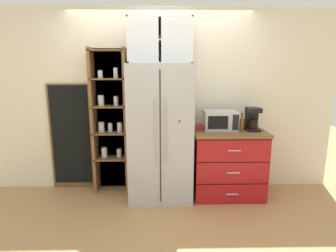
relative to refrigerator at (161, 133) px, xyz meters
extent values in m
plane|color=tan|center=(0.00, -0.03, -0.90)|extent=(10.67, 10.67, 0.00)
cube|color=silver|center=(0.00, 0.37, 0.38)|extent=(4.97, 0.10, 2.55)
cube|color=#B7BABF|center=(0.00, 0.00, 0.00)|extent=(0.83, 0.64, 1.79)
cube|color=black|center=(0.00, -0.33, 0.00)|extent=(0.01, 0.01, 1.65)
cylinder|color=#B7BABF|center=(-0.06, -0.34, 0.09)|extent=(0.02, 0.02, 0.81)
cylinder|color=#B7BABF|center=(0.06, -0.34, 0.09)|extent=(0.02, 0.02, 0.81)
cube|color=red|center=(0.23, -0.33, 0.22)|extent=(0.02, 0.01, 0.02)
cube|color=brown|center=(-0.70, 0.34, 0.11)|extent=(0.53, 0.04, 2.01)
cube|color=brown|center=(-0.93, 0.20, 0.11)|extent=(0.04, 0.25, 2.01)
cube|color=brown|center=(-0.47, 0.20, 0.11)|extent=(0.04, 0.25, 2.01)
cube|color=brown|center=(-0.70, 0.20, -0.41)|extent=(0.47, 0.25, 0.02)
cylinder|color=silver|center=(-0.80, 0.20, -0.34)|extent=(0.08, 0.08, 0.14)
cylinder|color=#2D2D2D|center=(-0.80, 0.20, -0.36)|extent=(0.07, 0.07, 0.09)
cylinder|color=#B2B2B7|center=(-0.80, 0.20, -0.26)|extent=(0.08, 0.08, 0.01)
cylinder|color=silver|center=(-0.59, 0.21, -0.35)|extent=(0.07, 0.07, 0.11)
cylinder|color=white|center=(-0.59, 0.21, -0.37)|extent=(0.06, 0.06, 0.08)
cylinder|color=#B2B2B7|center=(-0.59, 0.21, -0.29)|extent=(0.06, 0.06, 0.01)
cube|color=brown|center=(-0.70, 0.20, -0.04)|extent=(0.47, 0.25, 0.02)
cylinder|color=silver|center=(-0.83, 0.20, 0.03)|extent=(0.08, 0.08, 0.13)
cylinder|color=white|center=(-0.83, 0.20, 0.01)|extent=(0.07, 0.07, 0.09)
cylinder|color=#B2B2B7|center=(-0.83, 0.20, 0.10)|extent=(0.08, 0.08, 0.01)
cylinder|color=silver|center=(-0.70, 0.21, 0.02)|extent=(0.06, 0.06, 0.12)
cylinder|color=#B77A38|center=(-0.70, 0.21, 0.01)|extent=(0.05, 0.05, 0.08)
cylinder|color=#B2B2B7|center=(-0.70, 0.21, 0.09)|extent=(0.06, 0.06, 0.01)
cylinder|color=silver|center=(-0.57, 0.19, 0.03)|extent=(0.07, 0.07, 0.13)
cylinder|color=#E0C67F|center=(-0.57, 0.19, 0.01)|extent=(0.06, 0.06, 0.09)
cylinder|color=#B2B2B7|center=(-0.57, 0.19, 0.10)|extent=(0.07, 0.07, 0.01)
cube|color=brown|center=(-0.70, 0.20, 0.33)|extent=(0.47, 0.25, 0.02)
cylinder|color=silver|center=(-0.81, 0.18, 0.40)|extent=(0.08, 0.08, 0.13)
cylinder|color=brown|center=(-0.81, 0.18, 0.38)|extent=(0.07, 0.07, 0.09)
cylinder|color=#B2B2B7|center=(-0.81, 0.18, 0.48)|extent=(0.08, 0.08, 0.01)
cylinder|color=silver|center=(-0.61, 0.19, 0.40)|extent=(0.06, 0.06, 0.12)
cylinder|color=#CCB78C|center=(-0.61, 0.19, 0.38)|extent=(0.05, 0.05, 0.08)
cylinder|color=#B2B2B7|center=(-0.61, 0.19, 0.46)|extent=(0.06, 0.06, 0.01)
cube|color=brown|center=(-0.70, 0.20, 0.70)|extent=(0.47, 0.25, 0.02)
cylinder|color=silver|center=(-0.80, 0.18, 0.76)|extent=(0.07, 0.07, 0.09)
cylinder|color=beige|center=(-0.80, 0.18, 0.74)|extent=(0.06, 0.06, 0.06)
cylinder|color=#B2B2B7|center=(-0.80, 0.18, 0.81)|extent=(0.07, 0.07, 0.01)
cylinder|color=silver|center=(-0.60, 0.18, 0.77)|extent=(0.06, 0.06, 0.13)
cylinder|color=#382316|center=(-0.60, 0.18, 0.75)|extent=(0.05, 0.05, 0.09)
cylinder|color=#B2B2B7|center=(-0.60, 0.18, 0.84)|extent=(0.06, 0.06, 0.01)
cube|color=brown|center=(-0.70, 0.20, 1.07)|extent=(0.47, 0.25, 0.02)
cube|color=#A8161C|center=(0.92, 0.02, -0.46)|extent=(0.93, 0.61, 0.88)
cube|color=brown|center=(0.92, 0.02, 0.00)|extent=(0.96, 0.64, 0.04)
cube|color=black|center=(0.92, -0.29, -0.62)|extent=(0.91, 0.00, 0.01)
cube|color=silver|center=(0.92, -0.30, -0.75)|extent=(0.16, 0.01, 0.01)
cube|color=black|center=(0.92, -0.29, -0.32)|extent=(0.91, 0.00, 0.01)
cube|color=silver|center=(0.92, -0.30, -0.46)|extent=(0.16, 0.01, 0.01)
cube|color=black|center=(0.92, -0.29, -0.03)|extent=(0.91, 0.00, 0.01)
cube|color=silver|center=(0.92, -0.30, -0.16)|extent=(0.16, 0.01, 0.01)
cube|color=#B7BABF|center=(0.80, 0.07, 0.15)|extent=(0.44, 0.32, 0.26)
cube|color=black|center=(0.74, -0.10, 0.15)|extent=(0.26, 0.01, 0.17)
cube|color=black|center=(0.97, -0.10, 0.15)|extent=(0.08, 0.01, 0.20)
cube|color=black|center=(1.23, 0.00, 0.04)|extent=(0.17, 0.20, 0.03)
cube|color=black|center=(1.23, 0.07, 0.17)|extent=(0.17, 0.06, 0.30)
cube|color=black|center=(1.23, 0.00, 0.30)|extent=(0.17, 0.20, 0.06)
cylinder|color=black|center=(1.23, -0.01, 0.11)|extent=(0.11, 0.11, 0.12)
cylinder|color=red|center=(0.51, 0.00, 0.07)|extent=(0.07, 0.07, 0.10)
torus|color=red|center=(0.56, 0.00, 0.08)|extent=(0.05, 0.01, 0.05)
cylinder|color=brown|center=(1.08, 0.00, 0.10)|extent=(0.06, 0.06, 0.16)
cone|color=brown|center=(1.08, 0.00, 0.19)|extent=(0.06, 0.06, 0.04)
cylinder|color=brown|center=(1.08, 0.00, 0.22)|extent=(0.03, 0.03, 0.07)
cylinder|color=black|center=(1.08, 0.00, 0.26)|extent=(0.03, 0.03, 0.01)
cube|color=silver|center=(0.00, 0.17, 1.18)|extent=(0.80, 0.02, 0.56)
cube|color=silver|center=(0.00, 0.02, 1.45)|extent=(0.80, 0.32, 0.02)
cube|color=silver|center=(0.00, 0.02, 0.91)|extent=(0.80, 0.32, 0.02)
cube|color=silver|center=(-0.39, 0.02, 1.18)|extent=(0.02, 0.32, 0.56)
cube|color=silver|center=(0.39, 0.02, 1.18)|extent=(0.02, 0.32, 0.56)
cube|color=silver|center=(0.00, 0.02, 1.18)|extent=(0.77, 0.30, 0.02)
cube|color=silver|center=(-0.20, -0.13, 1.18)|extent=(0.37, 0.01, 0.52)
cube|color=silver|center=(0.20, -0.13, 1.18)|extent=(0.37, 0.01, 0.52)
cylinder|color=silver|center=(-0.28, 0.02, 0.92)|extent=(0.05, 0.05, 0.00)
cylinder|color=silver|center=(-0.28, 0.02, 0.95)|extent=(0.01, 0.01, 0.07)
cone|color=silver|center=(-0.28, 0.02, 1.01)|extent=(0.06, 0.06, 0.05)
cylinder|color=silver|center=(0.00, 0.02, 0.92)|extent=(0.05, 0.05, 0.00)
cylinder|color=silver|center=(0.00, 0.02, 0.95)|extent=(0.01, 0.01, 0.07)
cone|color=silver|center=(0.00, 0.02, 1.01)|extent=(0.06, 0.06, 0.05)
cylinder|color=silver|center=(0.28, 0.02, 0.92)|extent=(0.05, 0.05, 0.00)
cylinder|color=silver|center=(0.28, 0.02, 0.95)|extent=(0.01, 0.01, 0.07)
cone|color=silver|center=(0.28, 0.02, 1.01)|extent=(0.06, 0.06, 0.05)
cylinder|color=white|center=(-0.24, 0.02, 1.22)|extent=(0.06, 0.06, 0.07)
cylinder|color=white|center=(0.00, 0.02, 1.22)|extent=(0.06, 0.06, 0.07)
cylinder|color=white|center=(0.24, 0.02, 1.22)|extent=(0.06, 0.06, 0.07)
cube|color=brown|center=(-1.29, 0.30, -0.13)|extent=(0.60, 0.04, 1.53)
cube|color=black|center=(-1.29, 0.28, -0.10)|extent=(0.54, 0.01, 1.43)
camera|label=1|loc=(0.03, -3.53, 0.82)|focal=29.14mm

